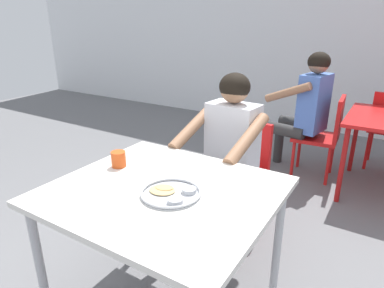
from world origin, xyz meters
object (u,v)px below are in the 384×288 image
(chair_red_left, at_px, (325,132))
(drinking_cup, at_px, (119,159))
(table_foreground, at_px, (164,202))
(thali_tray, at_px, (171,193))
(patron_background, at_px, (305,105))
(chair_foreground, at_px, (239,169))
(diner_foreground, at_px, (225,147))

(chair_red_left, bearing_deg, drinking_cup, -108.24)
(table_foreground, relative_size, thali_tray, 3.69)
(thali_tray, xyz_separation_m, patron_background, (0.05, 2.20, -0.03))
(chair_red_left, height_order, patron_background, patron_background)
(table_foreground, xyz_separation_m, drinking_cup, (-0.36, 0.08, 0.12))
(patron_background, bearing_deg, drinking_cup, -102.99)
(drinking_cup, distance_m, chair_foreground, 1.01)
(diner_foreground, relative_size, patron_background, 0.96)
(thali_tray, relative_size, diner_foreground, 0.23)
(thali_tray, xyz_separation_m, chair_red_left, (0.27, 2.24, -0.29))
(patron_background, bearing_deg, diner_foreground, -96.59)
(diner_foreground, height_order, patron_background, patron_background)
(thali_tray, relative_size, chair_foreground, 0.34)
(thali_tray, bearing_deg, table_foreground, 154.30)
(diner_foreground, bearing_deg, chair_foreground, 85.86)
(chair_red_left, bearing_deg, patron_background, -171.59)
(thali_tray, height_order, drinking_cup, drinking_cup)
(diner_foreground, bearing_deg, drinking_cup, -115.29)
(chair_foreground, distance_m, patron_background, 1.23)
(drinking_cup, bearing_deg, diner_foreground, 64.71)
(patron_background, bearing_deg, chair_foreground, -97.03)
(chair_foreground, relative_size, chair_red_left, 0.98)
(table_foreground, distance_m, patron_background, 2.17)
(thali_tray, bearing_deg, patron_background, 88.71)
(thali_tray, height_order, chair_foreground, chair_foreground)
(table_foreground, xyz_separation_m, chair_red_left, (0.34, 2.20, -0.20))
(thali_tray, bearing_deg, diner_foreground, 98.24)
(table_foreground, relative_size, chair_red_left, 1.24)
(thali_tray, height_order, diner_foreground, diner_foreground)
(chair_red_left, bearing_deg, table_foreground, -98.69)
(table_foreground, bearing_deg, thali_tray, -25.70)
(thali_tray, distance_m, chair_foreground, 1.05)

